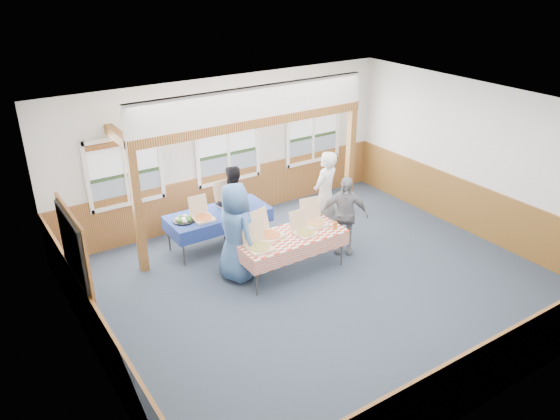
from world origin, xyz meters
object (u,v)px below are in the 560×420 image
at_px(woman_black, 232,202).
at_px(table_left, 218,214).
at_px(table_right, 290,238).
at_px(woman_white, 325,195).
at_px(person_grey, 344,215).
at_px(man_blue, 235,232).

bearing_deg(woman_black, table_left, 17.49).
height_order(table_right, woman_white, woman_white).
bearing_deg(woman_white, person_grey, 61.83).
bearing_deg(woman_black, person_grey, 124.25).
relative_size(woman_white, man_blue, 1.01).
relative_size(man_blue, person_grey, 1.16).
relative_size(table_right, man_blue, 1.20).
bearing_deg(woman_black, table_right, 90.22).
height_order(woman_white, man_blue, woman_white).
height_order(man_blue, person_grey, man_blue).
bearing_deg(table_left, woman_white, -0.21).
height_order(table_left, table_right, same).
xyz_separation_m(woman_black, person_grey, (1.54, -1.77, 0.01)).
relative_size(table_left, woman_white, 1.20).
height_order(woman_white, person_grey, woman_white).
xyz_separation_m(table_left, table_right, (0.65, -1.63, 0.00)).
distance_m(table_right, woman_black, 1.84).
xyz_separation_m(woman_white, person_grey, (-0.10, -0.75, -0.14)).
xyz_separation_m(table_left, person_grey, (1.97, -1.58, 0.10)).
bearing_deg(man_blue, table_left, -20.48).
distance_m(woman_black, man_blue, 1.65).
height_order(woman_black, man_blue, man_blue).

